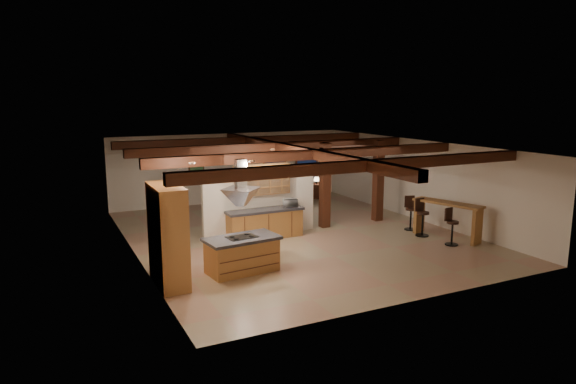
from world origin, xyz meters
The scene contains 23 objects.
ground centered at (0.00, 0.00, 0.00)m, with size 12.00×12.00×0.00m, color tan.
room_walls centered at (0.00, 0.00, 1.78)m, with size 12.00×12.00×12.00m.
ceiling_beams centered at (0.00, 0.00, 2.76)m, with size 10.00×12.00×0.28m.
timber_posts centered at (2.50, 0.50, 1.76)m, with size 2.50×0.30×2.90m.
partition_wall centered at (-1.00, 0.50, 1.10)m, with size 3.80×0.18×2.20m, color silver.
pantry_cabinet centered at (-4.67, -2.60, 1.20)m, with size 0.67×1.60×2.40m.
back_counter centered at (-1.00, 0.11, 0.48)m, with size 2.50×0.66×0.94m.
upper_display_cabinet centered at (-1.00, 0.31, 1.85)m, with size 1.80×0.36×0.95m.
range_hood centered at (-2.79, -2.54, 1.78)m, with size 1.10×1.10×1.40m.
back_windows centered at (2.80, 5.93, 1.50)m, with size 2.70×0.07×1.70m.
framed_art centered at (-1.50, 5.94, 1.70)m, with size 0.65×0.05×0.85m.
recessed_cans centered at (-2.53, -1.93, 2.87)m, with size 3.16×2.46×0.03m.
kitchen_island centered at (-2.79, -2.54, 0.47)m, with size 1.96×1.18×0.93m.
dining_table centered at (-0.75, 2.27, 0.31)m, with size 1.76×0.98×0.62m, color #411C10.
sofa centered at (2.58, 5.44, 0.28)m, with size 1.92×0.75×0.56m, color black.
microwave centered at (-0.10, 0.11, 1.06)m, with size 0.45×0.30×0.25m, color silver.
bar_counter centered at (4.15, -2.43, 0.79)m, with size 1.21×2.28×1.17m.
side_table centered at (3.63, 5.05, 0.31)m, with size 0.50×0.50×0.63m, color #361D0D.
table_lamp centered at (3.63, 5.05, 0.84)m, with size 0.26×0.26×0.30m.
bar_stool_a centered at (3.74, -3.05, 0.57)m, with size 0.39×0.40×1.12m.
bar_stool_b centered at (3.63, -1.85, 0.61)m, with size 0.42×0.42×1.21m.
bar_stool_c centered at (3.81, -1.08, 0.58)m, with size 0.42×0.43×1.14m.
dining_chairs centered at (-0.75, 2.27, 0.57)m, with size 1.87×1.87×1.13m.
Camera 1 is at (-7.26, -14.33, 4.44)m, focal length 32.00 mm.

